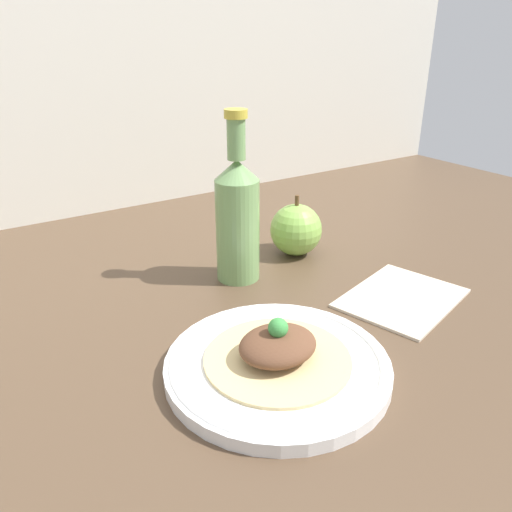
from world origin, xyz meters
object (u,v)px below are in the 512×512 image
object	(u,v)px
plated_food	(278,349)
apple	(296,230)
plate	(277,364)
cider_bottle	(240,216)

from	to	relation	value
plated_food	apple	xyz separation A→B (cm)	(21.35, 24.95, 1.33)
plate	plated_food	distance (cm)	2.03
plate	apple	world-z (taller)	apple
plate	plated_food	world-z (taller)	plated_food
apple	plate	bearing A→B (deg)	-130.55
plate	cider_bottle	size ratio (longest dim) A/B	0.99
cider_bottle	apple	xyz separation A→B (cm)	(12.37, 2.37, -5.62)
plate	apple	distance (cm)	33.01
cider_bottle	plated_food	bearing A→B (deg)	-111.70
plate	cider_bottle	bearing A→B (deg)	68.30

